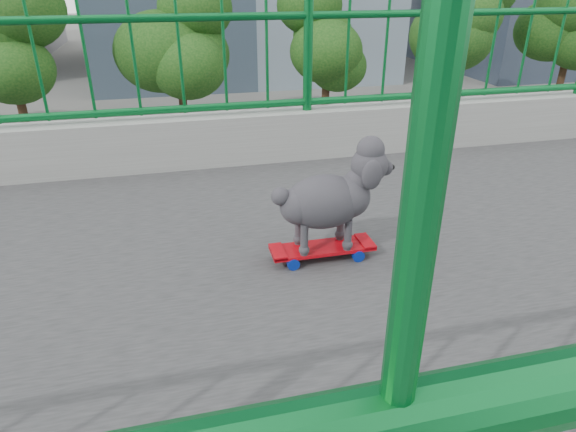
% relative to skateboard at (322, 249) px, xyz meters
% --- Properties ---
extents(road, '(18.00, 90.00, 0.02)m').
position_rel_skateboard_xyz_m(road, '(-12.88, -3.71, -7.03)').
color(road, black).
rests_on(road, ground).
extents(street_trees, '(5.30, 60.40, 7.26)m').
position_rel_skateboard_xyz_m(street_trees, '(-25.90, -2.65, -2.32)').
color(street_trees, black).
rests_on(street_trees, ground).
extents(skateboard, '(0.13, 0.43, 0.06)m').
position_rel_skateboard_xyz_m(skateboard, '(0.00, 0.00, 0.00)').
color(skateboard, red).
rests_on(skateboard, footbridge).
extents(poodle, '(0.21, 0.50, 0.41)m').
position_rel_skateboard_xyz_m(poodle, '(0.00, 0.03, 0.24)').
color(poodle, '#27252A').
rests_on(poodle, skateboard).
extents(car_3, '(1.84, 4.52, 1.31)m').
position_rel_skateboard_xyz_m(car_3, '(-15.48, 12.80, -6.39)').
color(car_3, '#99999E').
rests_on(car_3, ground).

